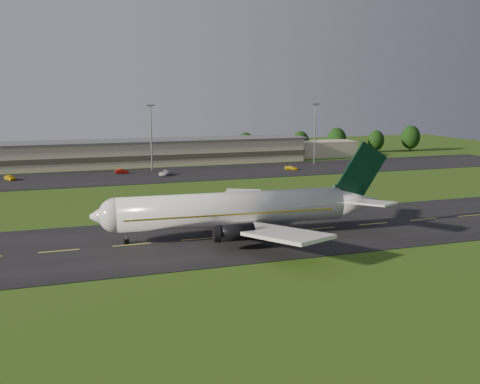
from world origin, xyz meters
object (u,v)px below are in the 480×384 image
object	(u,v)px
airliner	(237,209)
light_mast_east	(315,126)
service_vehicle_c	(165,173)
service_vehicle_b	(122,171)
service_vehicle_d	(292,168)
light_mast_centre	(151,130)
service_vehicle_a	(10,178)
terminal	(148,153)

from	to	relation	value
airliner	light_mast_east	size ratio (longest dim) A/B	2.52
light_mast_east	service_vehicle_c	distance (m)	54.99
service_vehicle_b	service_vehicle_d	size ratio (longest dim) A/B	0.99
light_mast_east	light_mast_centre	bearing A→B (deg)	180.00
light_mast_east	service_vehicle_d	xyz separation A→B (m)	(-13.14, -10.93, -12.04)
airliner	service_vehicle_a	bearing A→B (deg)	122.63
service_vehicle_c	terminal	bearing A→B (deg)	123.47
terminal	service_vehicle_a	distance (m)	46.72
light_mast_east	service_vehicle_b	bearing A→B (deg)	-177.92
airliner	light_mast_east	bearing A→B (deg)	59.84
light_mast_east	service_vehicle_b	xyz separation A→B (m)	(-64.42, -2.34, -11.97)
terminal	service_vehicle_c	world-z (taller)	terminal
service_vehicle_a	light_mast_centre	bearing A→B (deg)	-23.18
terminal	light_mast_centre	world-z (taller)	light_mast_centre
airliner	service_vehicle_d	world-z (taller)	airliner
service_vehicle_b	service_vehicle_a	bearing A→B (deg)	94.25
service_vehicle_a	service_vehicle_b	size ratio (longest dim) A/B	1.06
service_vehicle_b	terminal	bearing A→B (deg)	-31.20
terminal	service_vehicle_b	xyz separation A→B (m)	(-10.82, -18.52, -3.22)
airliner	terminal	bearing A→B (deg)	93.67
light_mast_east	service_vehicle_d	size ratio (longest dim) A/B	4.95
light_mast_east	service_vehicle_a	distance (m)	95.95
light_mast_east	service_vehicle_c	xyz separation A→B (m)	(-52.81, -9.67, -11.92)
service_vehicle_a	terminal	bearing A→B (deg)	-3.27
light_mast_centre	airliner	bearing A→B (deg)	-88.82
light_mast_centre	service_vehicle_d	size ratio (longest dim) A/B	4.95
light_mast_east	service_vehicle_d	distance (m)	20.91
terminal	service_vehicle_a	bearing A→B (deg)	-152.84
light_mast_east	service_vehicle_a	world-z (taller)	light_mast_east
light_mast_east	terminal	bearing A→B (deg)	163.20
light_mast_centre	service_vehicle_c	world-z (taller)	light_mast_centre
airliner	service_vehicle_c	xyz separation A→B (m)	(0.54, 70.38, -3.84)
light_mast_centre	light_mast_east	distance (m)	55.00
light_mast_centre	service_vehicle_b	world-z (taller)	light_mast_centre
airliner	service_vehicle_b	distance (m)	78.60
terminal	service_vehicle_a	size ratio (longest dim) A/B	33.64
terminal	service_vehicle_c	xyz separation A→B (m)	(0.79, -25.86, -3.17)
light_mast_centre	light_mast_east	size ratio (longest dim) A/B	1.00
light_mast_east	service_vehicle_d	world-z (taller)	light_mast_east
airliner	terminal	distance (m)	96.24
light_mast_centre	light_mast_east	xyz separation A→B (m)	(55.00, 0.00, 0.00)
terminal	service_vehicle_a	xyz separation A→B (m)	(-41.48, -21.28, -3.16)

